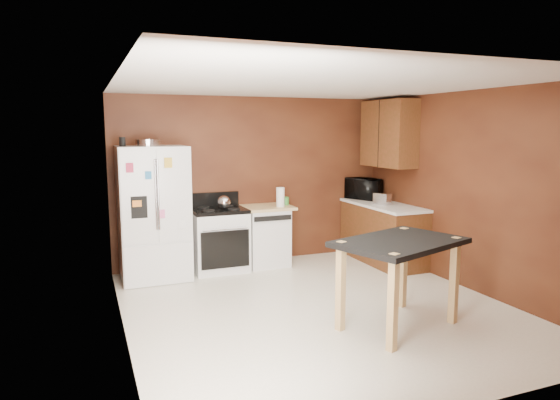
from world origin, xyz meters
TOP-DOWN VIEW (x-y plane):
  - floor at (0.00, 0.00)m, footprint 4.50×4.50m
  - ceiling at (0.00, 0.00)m, footprint 4.50×4.50m
  - wall_back at (0.00, 2.25)m, footprint 4.20×0.00m
  - wall_front at (0.00, -2.25)m, footprint 4.20×0.00m
  - wall_left at (-2.10, 0.00)m, footprint 0.00×4.50m
  - wall_right at (2.10, 0.00)m, footprint 0.00×4.50m
  - roasting_pan at (-1.59, 1.89)m, footprint 0.35×0.35m
  - pen_cup at (-1.92, 1.79)m, footprint 0.08×0.08m
  - kettle at (-0.57, 1.86)m, footprint 0.19×0.19m
  - paper_towel at (0.27, 1.83)m, footprint 0.13×0.13m
  - green_canister at (0.41, 1.97)m, footprint 0.14×0.14m
  - toaster at (1.74, 1.39)m, footprint 0.23×0.27m
  - microwave at (1.80, 2.02)m, footprint 0.56×0.65m
  - refrigerator at (-1.55, 1.86)m, footprint 0.90×0.80m
  - gas_range at (-0.64, 1.92)m, footprint 0.76×0.68m
  - dishwasher at (0.08, 1.95)m, footprint 0.78×0.63m
  - right_cabinets at (1.84, 1.48)m, footprint 0.63×1.58m
  - island at (0.53, -0.78)m, footprint 1.49×1.22m

SIDE VIEW (x-z plane):
  - floor at x=0.00m, z-range 0.00..0.00m
  - dishwasher at x=0.08m, z-range 0.01..0.90m
  - gas_range at x=-0.64m, z-range -0.09..1.01m
  - island at x=0.53m, z-range 0.32..1.23m
  - refrigerator at x=-1.55m, z-range 0.00..1.80m
  - right_cabinets at x=1.84m, z-range -0.32..2.13m
  - green_canister at x=0.41m, z-range 0.89..1.01m
  - toaster at x=1.74m, z-range 0.90..1.07m
  - kettle at x=-0.57m, z-range 0.90..1.09m
  - paper_towel at x=0.27m, z-range 0.89..1.17m
  - microwave at x=1.80m, z-range 0.90..1.20m
  - wall_back at x=0.00m, z-range -0.85..3.35m
  - wall_front at x=0.00m, z-range -0.85..3.35m
  - wall_left at x=-2.10m, z-range -1.00..3.50m
  - wall_right at x=2.10m, z-range -1.00..3.50m
  - roasting_pan at x=-1.59m, z-range 1.80..1.89m
  - pen_cup at x=-1.92m, z-range 1.80..1.92m
  - ceiling at x=0.00m, z-range 2.50..2.50m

